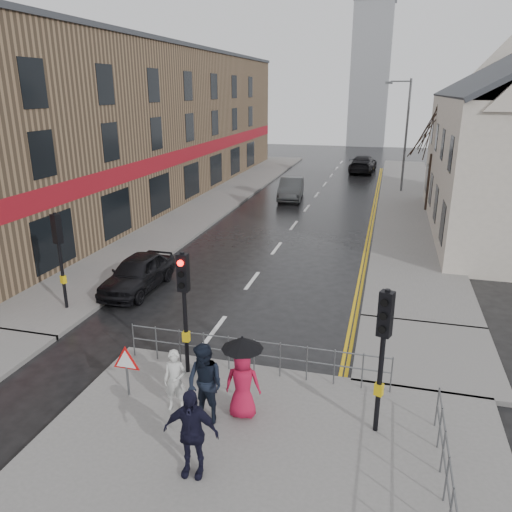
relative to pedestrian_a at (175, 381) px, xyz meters
The scene contains 23 objects.
ground 1.78m from the pedestrian_a, 112.29° to the left, with size 120.00×120.00×0.00m, color black.
near_pavement 3.30m from the pedestrian_a, 40.71° to the right, with size 10.00×9.00×0.14m, color #605E5B.
left_pavement 25.44m from the pedestrian_a, 106.17° to the left, with size 4.00×44.00×0.14m, color #605E5B.
right_pavement 27.09m from the pedestrian_a, 77.37° to the left, with size 4.00×40.00×0.14m, color #605E5B.
pavement_bridge_right 7.43m from the pedestrian_a, 36.75° to the left, with size 4.00×4.20×0.14m, color #605E5B.
building_left_terrace 26.90m from the pedestrian_a, 118.25° to the left, with size 8.00×42.00×10.00m, color brown.
church_tower 63.94m from the pedestrian_a, 89.17° to the left, with size 5.00×5.00×18.00m, color gray.
traffic_signal_near_left 2.27m from the pedestrian_a, 103.30° to the left, with size 0.28×0.27×3.40m.
traffic_signal_near_right 4.89m from the pedestrian_a, ahead, with size 0.34×0.33×3.40m.
traffic_signal_far_left 7.68m from the pedestrian_a, 143.97° to the left, with size 0.34×0.33×3.40m.
guard_railing_front 2.44m from the pedestrian_a, 55.89° to the left, with size 7.14×0.04×1.00m.
guard_railing_side 6.07m from the pedestrian_a, 12.67° to the right, with size 0.04×4.54×1.00m.
warning_sign 1.40m from the pedestrian_a, behind, with size 0.80×0.07×1.35m.
street_lamp 30.12m from the pedestrian_a, 79.91° to the left, with size 1.83×0.25×8.00m.
tree_near 24.78m from the pedestrian_a, 73.54° to the left, with size 2.40×2.40×6.58m.
tree_far 32.47m from the pedestrian_a, 76.72° to the left, with size 2.40×2.40×5.64m.
pedestrian_a is the anchor object (origin of this frame).
pedestrian_b 0.88m from the pedestrian_a, 15.49° to the right, with size 0.93×0.73×1.92m, color black.
pedestrian_with_umbrella 1.65m from the pedestrian_a, ahead, with size 0.96×0.96×2.03m.
pedestrian_d 2.19m from the pedestrian_a, 58.15° to the right, with size 1.11×0.46×1.89m, color black.
car_parked 8.25m from the pedestrian_a, 123.73° to the left, with size 1.62×4.02×1.37m, color black.
car_mid 25.07m from the pedestrian_a, 94.93° to the left, with size 1.55×4.45×1.47m, color #414445.
car_far 38.66m from the pedestrian_a, 87.02° to the left, with size 2.17×5.35×1.55m, color black.
Camera 1 is at (5.03, -10.73, 7.38)m, focal length 35.00 mm.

